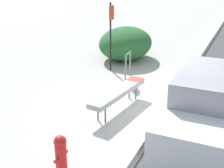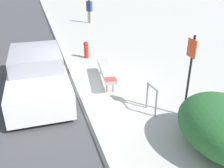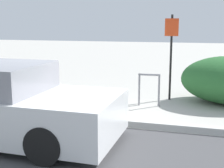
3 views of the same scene
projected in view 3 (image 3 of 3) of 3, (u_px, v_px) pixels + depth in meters
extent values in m
plane|color=#ADAAA3|center=(55.00, 119.00, 6.84)|extent=(60.00, 60.00, 0.00)
cube|color=#B7B7B2|center=(55.00, 116.00, 6.83)|extent=(60.00, 0.20, 0.13)
cylinder|color=#515156|center=(27.00, 96.00, 8.16)|extent=(0.04, 0.04, 0.41)
cylinder|color=#515156|center=(78.00, 102.00, 7.56)|extent=(0.04, 0.04, 0.41)
cylinder|color=#515156|center=(32.00, 94.00, 8.34)|extent=(0.04, 0.04, 0.41)
cylinder|color=#515156|center=(82.00, 100.00, 7.75)|extent=(0.04, 0.04, 0.41)
cube|color=#999993|center=(54.00, 88.00, 7.90)|extent=(2.22, 0.65, 0.12)
cube|color=red|center=(86.00, 88.00, 7.53)|extent=(0.40, 0.41, 0.01)
cylinder|color=gray|center=(139.00, 90.00, 7.95)|extent=(0.05, 0.05, 0.80)
cylinder|color=gray|center=(159.00, 91.00, 7.85)|extent=(0.05, 0.05, 0.80)
cylinder|color=gray|center=(149.00, 75.00, 7.83)|extent=(0.55, 0.09, 0.05)
cylinder|color=black|center=(171.00, 58.00, 8.41)|extent=(0.06, 0.06, 2.30)
cube|color=red|center=(172.00, 27.00, 8.22)|extent=(0.36, 0.02, 0.46)
cylinder|color=black|center=(84.00, 115.00, 6.09)|extent=(0.60, 0.19, 0.60)
cylinder|color=black|center=(44.00, 146.00, 4.58)|extent=(0.60, 0.19, 0.60)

